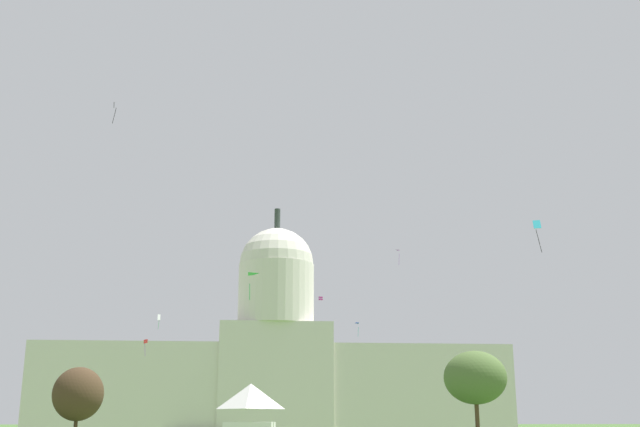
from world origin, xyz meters
TOP-DOWN VIEW (x-y plane):
  - capitol_building at (3.00, 196.22)m, footprint 138.12×22.73m
  - event_tent at (-5.13, 40.08)m, footprint 5.09×6.45m
  - tree_west_mid at (-31.61, 93.33)m, footprint 7.91×6.92m
  - tree_east_near at (32.86, 95.94)m, footprint 13.21×12.32m
  - kite_cyan_mid at (32.34, 62.67)m, footprint 1.01×0.68m
  - kite_blue_mid at (21.86, 155.65)m, footprint 1.27×1.27m
  - kite_red_mid at (-29.92, 157.85)m, footprint 1.11×1.06m
  - kite_magenta_mid at (11.39, 144.07)m, footprint 0.96×0.98m
  - kite_black_high at (-24.56, 67.68)m, footprint 0.42×0.78m
  - kite_white_mid at (-24.84, 138.08)m, footprint 0.63×0.58m
  - kite_violet_high at (35.06, 167.19)m, footprint 1.49×1.38m
  - kite_green_low at (-5.65, 49.04)m, footprint 1.51×1.67m

SIDE VIEW (x-z plane):
  - event_tent at x=-5.13m, z-range 0.05..6.05m
  - tree_west_mid at x=-31.61m, z-range 1.23..11.99m
  - tree_east_near at x=32.86m, z-range 2.55..16.58m
  - kite_green_low at x=-5.65m, z-range 16.24..18.93m
  - capitol_building at x=3.00m, z-range -13.61..52.06m
  - kite_red_mid at x=-29.92m, z-range 18.96..22.99m
  - kite_white_mid at x=-24.84m, z-range 22.45..25.78m
  - kite_blue_mid at x=21.86m, z-range 23.49..26.60m
  - kite_cyan_mid at x=32.34m, z-range 25.13..29.61m
  - kite_magenta_mid at x=11.39m, z-range 29.56..30.44m
  - kite_black_high at x=-24.56m, z-range 42.58..45.75m
  - kite_violet_high at x=35.06m, z-range 44.60..48.47m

